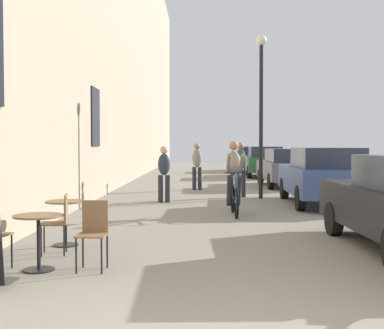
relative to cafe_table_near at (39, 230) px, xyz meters
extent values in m
cube|color=black|center=(-0.98, 8.49, 1.91)|extent=(0.04, 1.10, 1.70)
cylinder|color=black|center=(0.00, 0.00, -0.51)|extent=(0.40, 0.40, 0.02)
cylinder|color=black|center=(0.00, 0.00, -0.16)|extent=(0.05, 0.05, 0.67)
cylinder|color=brown|center=(0.00, 0.00, 0.19)|extent=(0.64, 0.64, 0.02)
cylinder|color=black|center=(0.84, -0.17, -0.30)|extent=(0.02, 0.02, 0.45)
cylinder|color=black|center=(0.52, -0.16, -0.30)|extent=(0.02, 0.02, 0.45)
cylinder|color=black|center=(0.86, 0.16, -0.30)|extent=(0.02, 0.02, 0.45)
cylinder|color=black|center=(0.53, 0.17, -0.30)|extent=(0.02, 0.02, 0.45)
cube|color=brown|center=(0.69, 0.00, -0.06)|extent=(0.39, 0.39, 0.02)
cube|color=brown|center=(0.70, 0.18, 0.16)|extent=(0.34, 0.03, 0.42)
cylinder|color=black|center=(-0.40, 0.13, -0.30)|extent=(0.02, 0.02, 0.45)
cylinder|color=black|center=(-0.09, 1.66, -0.51)|extent=(0.40, 0.40, 0.02)
cylinder|color=black|center=(-0.09, 1.66, -0.16)|extent=(0.05, 0.05, 0.67)
cylinder|color=brown|center=(-0.09, 1.66, 0.19)|extent=(0.64, 0.64, 0.02)
cylinder|color=black|center=(-0.22, 0.80, -0.30)|extent=(0.02, 0.02, 0.45)
cylinder|color=black|center=(-0.27, 1.12, -0.30)|extent=(0.02, 0.02, 0.45)
cylinder|color=black|center=(0.10, 0.86, -0.30)|extent=(0.02, 0.02, 0.45)
cylinder|color=black|center=(0.05, 1.18, -0.30)|extent=(0.02, 0.02, 0.45)
cube|color=brown|center=(-0.09, 0.99, -0.06)|extent=(0.44, 0.44, 0.02)
cube|color=brown|center=(0.09, 1.02, 0.16)|extent=(0.08, 0.34, 0.42)
torus|color=black|center=(2.88, 4.81, -0.19)|extent=(0.06, 0.71, 0.71)
torus|color=black|center=(2.86, 5.86, -0.19)|extent=(0.06, 0.71, 0.71)
cylinder|color=#286084|center=(2.86, 5.77, 0.09)|extent=(0.04, 0.21, 0.58)
cylinder|color=#286084|center=(2.87, 5.27, 0.43)|extent=(0.05, 0.82, 0.14)
cylinder|color=#286084|center=(2.88, 4.84, 0.14)|extent=(0.04, 0.09, 0.67)
cylinder|color=#286084|center=(2.87, 5.36, -0.15)|extent=(0.05, 1.00, 0.12)
cylinder|color=black|center=(2.87, 4.86, 0.48)|extent=(0.52, 0.04, 0.03)
ellipsoid|color=black|center=(2.86, 5.68, 0.41)|extent=(0.12, 0.24, 0.06)
ellipsoid|color=gray|center=(2.86, 5.60, 0.68)|extent=(0.35, 0.36, 0.59)
sphere|color=#A57A5B|center=(2.86, 5.56, 1.08)|extent=(0.22, 0.22, 0.22)
cylinder|color=#26262D|center=(2.96, 5.52, 0.03)|extent=(0.14, 0.40, 0.75)
cylinder|color=#26262D|center=(2.76, 5.52, 0.03)|extent=(0.14, 0.40, 0.75)
cylinder|color=gray|center=(3.01, 5.21, 0.68)|extent=(0.12, 0.75, 0.48)
cylinder|color=gray|center=(2.73, 5.21, 0.68)|extent=(0.09, 0.74, 0.48)
cylinder|color=#26262D|center=(0.96, 7.91, -0.14)|extent=(0.14, 0.14, 0.77)
cylinder|color=#26262D|center=(1.16, 7.93, -0.14)|extent=(0.14, 0.14, 0.77)
ellipsoid|color=#2D3342|center=(1.06, 7.92, 0.55)|extent=(0.37, 0.28, 0.61)
sphere|color=tan|center=(1.06, 7.92, 0.95)|extent=(0.22, 0.22, 0.22)
cylinder|color=#26262D|center=(3.41, 9.38, -0.10)|extent=(0.14, 0.14, 0.83)
cylinder|color=#26262D|center=(3.22, 9.39, -0.10)|extent=(0.14, 0.14, 0.83)
ellipsoid|color=#38564C|center=(3.31, 9.38, 0.64)|extent=(0.36, 0.27, 0.66)
sphere|color=#A57A5B|center=(3.31, 9.38, 1.07)|extent=(0.22, 0.22, 0.22)
cylinder|color=#26262D|center=(1.86, 11.91, -0.11)|extent=(0.14, 0.14, 0.82)
cylinder|color=#26262D|center=(2.06, 11.94, -0.11)|extent=(0.14, 0.14, 0.82)
ellipsoid|color=gray|center=(1.96, 11.92, 0.63)|extent=(0.37, 0.29, 0.65)
sphere|color=#A57A5B|center=(1.96, 11.92, 1.05)|extent=(0.22, 0.22, 0.22)
cylinder|color=black|center=(3.90, 9.02, 1.78)|extent=(0.12, 0.12, 4.60)
sphere|color=silver|center=(3.90, 9.02, 4.22)|extent=(0.32, 0.32, 0.32)
cylinder|color=black|center=(4.47, 2.68, -0.22)|extent=(0.21, 0.60, 0.59)
cube|color=#384C84|center=(5.39, 7.54, 0.15)|extent=(1.89, 4.38, 0.71)
cube|color=#283342|center=(5.38, 7.02, 0.76)|extent=(1.56, 2.38, 0.52)
cylinder|color=black|center=(4.60, 8.99, -0.21)|extent=(0.22, 0.63, 0.63)
cylinder|color=black|center=(6.24, 8.95, -0.21)|extent=(0.22, 0.63, 0.63)
cylinder|color=black|center=(4.54, 6.12, -0.21)|extent=(0.22, 0.63, 0.63)
cylinder|color=black|center=(6.17, 6.09, -0.21)|extent=(0.22, 0.63, 0.63)
cube|color=#595960|center=(5.39, 13.63, 0.11)|extent=(1.80, 4.17, 0.67)
cube|color=#283342|center=(5.40, 13.13, 0.70)|extent=(1.49, 2.26, 0.50)
cylinder|color=black|center=(4.58, 14.97, -0.22)|extent=(0.21, 0.60, 0.60)
cylinder|color=black|center=(6.14, 15.01, -0.22)|extent=(0.21, 0.60, 0.60)
cylinder|color=black|center=(4.64, 12.25, -0.22)|extent=(0.21, 0.60, 0.60)
cylinder|color=black|center=(6.20, 12.28, -0.22)|extent=(0.21, 0.60, 0.60)
cube|color=#23512D|center=(5.30, 19.70, 0.14)|extent=(1.94, 4.37, 0.70)
cube|color=#283342|center=(5.28, 19.19, 0.75)|extent=(1.58, 2.38, 0.52)
cylinder|color=black|center=(4.54, 21.15, -0.21)|extent=(0.22, 0.63, 0.62)
cylinder|color=black|center=(6.16, 21.09, -0.21)|extent=(0.22, 0.63, 0.62)
cylinder|color=black|center=(4.43, 18.31, -0.21)|extent=(0.22, 0.63, 0.62)
cylinder|color=black|center=(6.06, 18.25, -0.21)|extent=(0.22, 0.63, 0.62)
cube|color=#384C84|center=(5.26, 25.42, 0.13)|extent=(1.88, 4.31, 0.69)
cube|color=#283342|center=(5.25, 24.91, 0.74)|extent=(1.55, 2.34, 0.51)
cylinder|color=black|center=(4.50, 26.85, -0.21)|extent=(0.22, 0.62, 0.61)
cylinder|color=black|center=(6.11, 26.81, -0.21)|extent=(0.22, 0.62, 0.61)
cylinder|color=black|center=(4.42, 24.04, -0.21)|extent=(0.22, 0.62, 0.61)
cylinder|color=black|center=(6.03, 24.00, -0.21)|extent=(0.22, 0.62, 0.61)
camera|label=1|loc=(2.08, -6.59, 1.10)|focal=48.54mm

